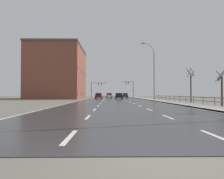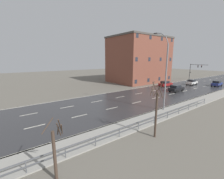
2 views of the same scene
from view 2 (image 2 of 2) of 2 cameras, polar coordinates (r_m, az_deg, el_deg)
ground_plane at (r=38.51m, az=21.24°, el=-0.54°), size 160.00×160.00×0.12m
road_asphalt_strip at (r=48.92m, az=28.89°, el=1.32°), size 14.00×120.00×0.03m
guardrail at (r=14.84m, az=2.82°, el=-15.62°), size 0.07×36.85×1.00m
street_lamp_midground at (r=22.60m, az=19.70°, el=5.88°), size 2.59×0.24×11.27m
traffic_signal_left at (r=62.75m, az=29.07°, el=6.98°), size 6.09×0.36×5.79m
car_near_left at (r=51.20m, az=35.23°, el=1.93°), size 2.02×4.20×1.57m
car_far_right at (r=37.96m, az=23.37°, el=0.46°), size 1.90×4.13×1.57m
car_distant at (r=43.85m, az=19.76°, el=2.11°), size 1.94×4.15×1.57m
car_near_right at (r=50.15m, az=28.27°, el=2.52°), size 2.01×4.19×1.57m
brick_building at (r=51.40m, az=10.20°, el=11.18°), size 13.66×18.42×14.59m
bare_tree_near at (r=10.41m, az=-20.94°, el=-21.11°), size 1.23×1.28×4.19m
bare_tree_mid at (r=14.83m, az=16.52°, el=-8.09°), size 1.12×1.23×5.48m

